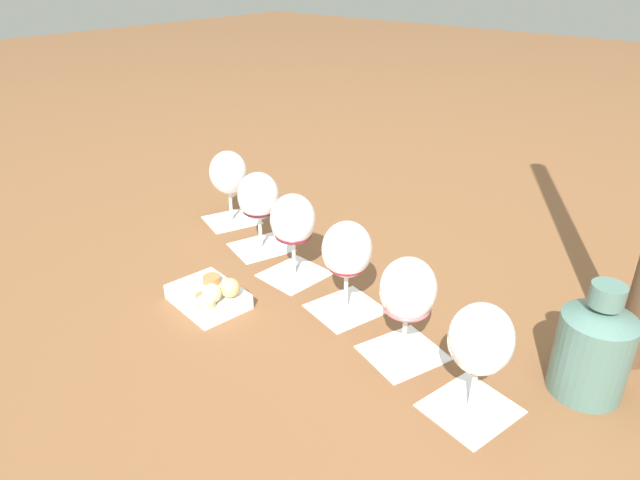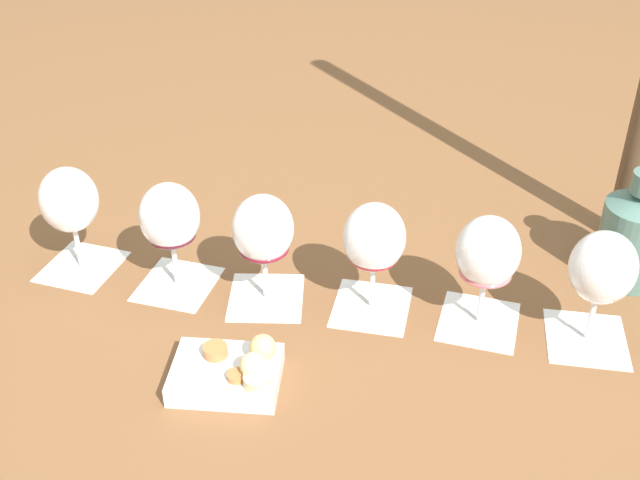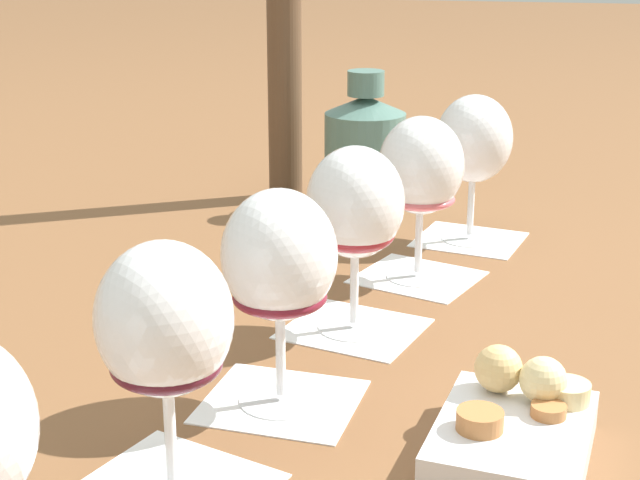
# 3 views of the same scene
# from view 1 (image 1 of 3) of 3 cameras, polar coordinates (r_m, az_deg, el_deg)

# --- Properties ---
(ground_plane) EXTENTS (8.00, 8.00, 0.00)m
(ground_plane) POSITION_cam_1_polar(r_m,az_deg,el_deg) (1.08, 0.03, -5.14)
(ground_plane) COLOR brown
(tasting_card_0) EXTENTS (0.13, 0.14, 0.00)m
(tasting_card_0) POSITION_cam_1_polar(r_m,az_deg,el_deg) (0.86, 14.78, -15.95)
(tasting_card_0) COLOR white
(tasting_card_0) RESTS_ON ground_plane
(tasting_card_1) EXTENTS (0.14, 0.15, 0.00)m
(tasting_card_1) POSITION_cam_1_polar(r_m,az_deg,el_deg) (0.94, 8.29, -11.08)
(tasting_card_1) COLOR white
(tasting_card_1) RESTS_ON ground_plane
(tasting_card_2) EXTENTS (0.13, 0.14, 0.00)m
(tasting_card_2) POSITION_cam_1_polar(r_m,az_deg,el_deg) (1.03, 2.57, -6.83)
(tasting_card_2) COLOR white
(tasting_card_2) RESTS_ON ground_plane
(tasting_card_3) EXTENTS (0.12, 0.12, 0.00)m
(tasting_card_3) POSITION_cam_1_polar(r_m,az_deg,el_deg) (1.13, -2.59, -3.43)
(tasting_card_3) COLOR white
(tasting_card_3) RESTS_ON ground_plane
(tasting_card_4) EXTENTS (0.14, 0.15, 0.00)m
(tasting_card_4) POSITION_cam_1_polar(r_m,az_deg,el_deg) (1.24, -5.91, -0.71)
(tasting_card_4) COLOR white
(tasting_card_4) RESTS_ON ground_plane
(tasting_card_5) EXTENTS (0.14, 0.15, 0.00)m
(tasting_card_5) POSITION_cam_1_polar(r_m,az_deg,el_deg) (1.38, -8.80, 2.00)
(tasting_card_5) COLOR white
(tasting_card_5) RESTS_ON ground_plane
(wine_glass_0) EXTENTS (0.09, 0.09, 0.17)m
(wine_glass_0) POSITION_cam_1_polar(r_m,az_deg,el_deg) (0.79, 15.74, -9.94)
(wine_glass_0) COLOR white
(wine_glass_0) RESTS_ON tasting_card_0
(wine_glass_1) EXTENTS (0.09, 0.09, 0.17)m
(wine_glass_1) POSITION_cam_1_polar(r_m,az_deg,el_deg) (0.87, 8.77, -5.22)
(wine_glass_1) COLOR white
(wine_glass_1) RESTS_ON tasting_card_1
(wine_glass_2) EXTENTS (0.09, 0.09, 0.17)m
(wine_glass_2) POSITION_cam_1_polar(r_m,az_deg,el_deg) (0.97, 2.71, -1.34)
(wine_glass_2) COLOR white
(wine_glass_2) RESTS_ON tasting_card_2
(wine_glass_3) EXTENTS (0.09, 0.09, 0.17)m
(wine_glass_3) POSITION_cam_1_polar(r_m,az_deg,el_deg) (1.08, -2.71, 1.72)
(wine_glass_3) COLOR white
(wine_glass_3) RESTS_ON tasting_card_3
(wine_glass_4) EXTENTS (0.09, 0.09, 0.17)m
(wine_glass_4) POSITION_cam_1_polar(r_m,az_deg,el_deg) (1.19, -6.16, 4.08)
(wine_glass_4) COLOR white
(wine_glass_4) RESTS_ON tasting_card_4
(wine_glass_5) EXTENTS (0.09, 0.09, 0.17)m
(wine_glass_5) POSITION_cam_1_polar(r_m,az_deg,el_deg) (1.33, -9.13, 6.37)
(wine_glass_5) COLOR white
(wine_glass_5) RESTS_ON tasting_card_5
(ceramic_vase) EXTENTS (0.10, 0.10, 0.18)m
(ceramic_vase) POSITION_cam_1_polar(r_m,az_deg,el_deg) (0.90, 25.68, -9.59)
(ceramic_vase) COLOR #4C7066
(ceramic_vase) RESTS_ON ground_plane
(snack_dish) EXTENTS (0.15, 0.12, 0.06)m
(snack_dish) POSITION_cam_1_polar(r_m,az_deg,el_deg) (1.05, -10.93, -5.48)
(snack_dish) COLOR silver
(snack_dish) RESTS_ON ground_plane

